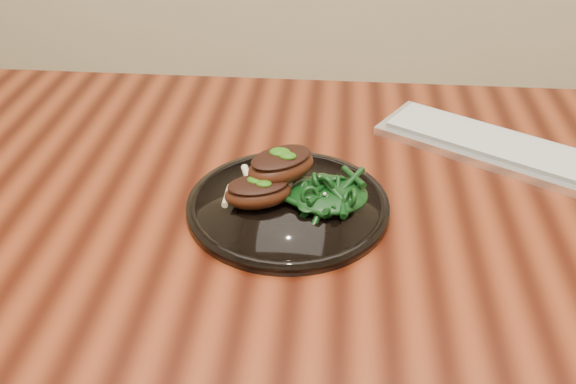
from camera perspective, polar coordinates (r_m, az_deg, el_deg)
The scene contains 7 objects.
desk at distance 0.97m, azimuth 7.98°, elevation -4.41°, with size 1.60×0.80×0.75m.
plate at distance 0.88m, azimuth -0.00°, elevation -1.20°, with size 0.28×0.28×0.02m.
lamb_chop_front at distance 0.86m, azimuth -2.72°, elevation 0.05°, with size 0.11×0.08×0.04m.
lamb_chop_back at distance 0.88m, azimuth -0.66°, elevation 2.40°, with size 0.12×0.11×0.05m.
herb_smear at distance 0.93m, azimuth -1.81°, elevation 1.45°, with size 0.07×0.05×0.00m, color #164907.
greens_heap at distance 0.87m, azimuth 3.61°, elevation 0.18°, with size 0.11×0.10×0.04m.
keyboard at distance 1.07m, azimuth 18.97°, elevation 3.52°, with size 0.42×0.32×0.02m.
Camera 1 is at (-0.07, -0.77, 1.26)m, focal length 40.00 mm.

